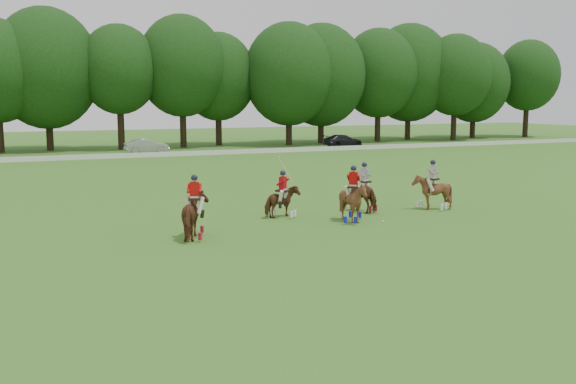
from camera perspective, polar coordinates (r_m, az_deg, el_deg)
name	(u,v)px	position (r m, az deg, el deg)	size (l,w,h in m)	color
ground	(327,245)	(23.65, 3.47, -4.76)	(180.00, 180.00, 0.00)	#34671D
tree_line	(122,70)	(69.50, -14.57, 10.48)	(117.98, 14.32, 14.75)	black
boundary_rail	(139,155)	(59.71, -13.07, 3.22)	(120.00, 0.10, 0.44)	white
car_mid	(147,146)	(64.35, -12.47, 4.02)	(1.47, 4.22, 1.39)	#AAA9AE
car_right	(343,141)	(71.61, 4.91, 4.58)	(1.84, 4.52, 1.31)	black
polo_red_a	(195,215)	(24.83, -8.26, -2.04)	(1.60, 2.32, 2.47)	#4F2815
polo_red_b	(283,201)	(28.87, -0.47, -0.83)	(1.85, 1.83, 2.69)	#4F2815
polo_red_c	(353,201)	(27.92, 5.80, -0.84)	(2.14, 2.17, 2.48)	#4F2815
polo_stripe_a	(364,194)	(30.67, 6.76, -0.14)	(1.42, 2.13, 2.35)	#4F2815
polo_stripe_b	(432,192)	(31.69, 12.68, 0.04)	(1.98, 2.04, 2.42)	#4F2815
polo_ball	(383,221)	(28.16, 8.41, -2.61)	(0.09, 0.09, 0.09)	white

